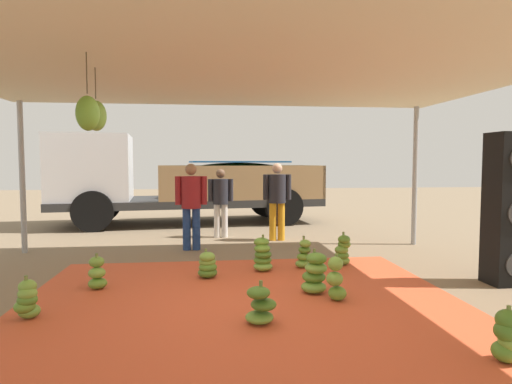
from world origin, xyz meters
TOP-DOWN VIEW (x-y plane):
  - ground_plane at (0.00, 3.00)m, footprint 40.00×40.00m
  - tarp_orange at (0.00, 0.00)m, footprint 5.30×4.40m
  - tent_canopy at (-0.02, -0.09)m, footprint 8.00×7.00m
  - banana_bunch_0 at (0.43, 1.44)m, footprint 0.39×0.41m
  - banana_bunch_1 at (0.95, 0.23)m, footprint 0.40×0.41m
  - banana_bunch_2 at (1.10, 1.55)m, footprint 0.29×0.29m
  - banana_bunch_3 at (1.12, -0.13)m, footprint 0.31×0.29m
  - banana_bunch_4 at (0.13, -0.77)m, footprint 0.37×0.34m
  - banana_bunch_5 at (1.77, 1.65)m, footprint 0.35×0.35m
  - banana_bunch_6 at (-1.87, 0.73)m, footprint 0.32×0.34m
  - banana_bunch_7 at (-2.33, -0.35)m, footprint 0.32×0.33m
  - banana_bunch_8 at (2.07, -1.87)m, footprint 0.34×0.33m
  - banana_bunch_9 at (-0.42, 1.12)m, footprint 0.38×0.38m
  - cargo_truck_main at (-1.22, 6.96)m, footprint 7.31×2.95m
  - worker_0 at (1.08, 4.07)m, footprint 0.61×0.37m
  - worker_1 at (-0.11, 4.60)m, footprint 0.56×0.34m
  - worker_2 at (-0.72, 3.23)m, footprint 0.61×0.37m
  - speaker_stack at (3.69, 0.36)m, footprint 0.53×0.45m

SIDE VIEW (x-z plane):
  - ground_plane at x=0.00m, z-range 0.00..0.00m
  - tarp_orange at x=0.00m, z-range 0.00..0.01m
  - banana_bunch_9 at x=-0.42m, z-range -0.02..0.40m
  - banana_bunch_4 at x=0.13m, z-range -0.04..0.42m
  - banana_bunch_6 at x=-1.87m, z-range -0.03..0.44m
  - banana_bunch_7 at x=-2.33m, z-range -0.03..0.44m
  - banana_bunch_8 at x=2.07m, z-range -0.02..0.46m
  - banana_bunch_2 at x=1.10m, z-range -0.03..0.48m
  - banana_bunch_5 at x=1.77m, z-range -0.03..0.52m
  - banana_bunch_0 at x=0.43m, z-range -0.03..0.53m
  - banana_bunch_1 at x=0.95m, z-range -0.03..0.54m
  - banana_bunch_3 at x=1.12m, z-range -0.03..0.55m
  - worker_1 at x=-0.11m, z-range 0.13..1.66m
  - worker_2 at x=-0.72m, z-range 0.14..1.80m
  - worker_0 at x=1.08m, z-range 0.14..1.81m
  - speaker_stack at x=3.69m, z-range 0.00..2.09m
  - cargo_truck_main at x=-1.22m, z-range -0.01..2.39m
  - tent_canopy at x=-0.02m, z-range 1.35..4.21m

